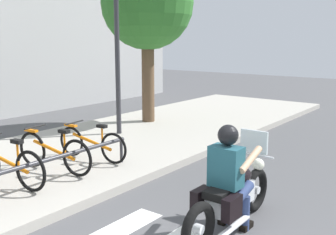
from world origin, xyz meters
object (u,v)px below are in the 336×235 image
(motorcycle, at_px, (231,197))
(rider, at_px, (229,171))
(tree_near_rack, at_px, (147,5))
(bike_rack, at_px, (28,167))
(bicycle_4, at_px, (92,143))
(street_lamp, at_px, (117,39))
(bicycle_3, at_px, (54,152))
(bicycle_2, at_px, (8,164))

(motorcycle, height_order, rider, rider)
(motorcycle, height_order, tree_near_rack, tree_near_rack)
(bike_rack, height_order, tree_near_rack, tree_near_rack)
(bicycle_4, bearing_deg, street_lamp, 30.82)
(motorcycle, height_order, bicycle_3, motorcycle)
(bicycle_3, bearing_deg, bicycle_2, -179.99)
(bicycle_3, bearing_deg, street_lamp, 22.38)
(bike_rack, bearing_deg, motorcycle, -69.59)
(rider, bearing_deg, bicycle_2, 106.18)
(rider, distance_m, street_lamp, 5.64)
(bicycle_2, xyz_separation_m, bike_rack, (0.00, -0.55, 0.06))
(street_lamp, relative_size, tree_near_rack, 0.86)
(motorcycle, relative_size, bicycle_3, 1.25)
(bicycle_4, xyz_separation_m, street_lamp, (1.98, 1.18, 2.00))
(bicycle_4, bearing_deg, bicycle_2, -179.96)
(bike_rack, distance_m, street_lamp, 4.57)
(bicycle_2, relative_size, bicycle_3, 0.98)
(bicycle_4, relative_size, bike_rack, 0.40)
(rider, xyz_separation_m, bike_rack, (-1.00, 2.88, -0.26))
(rider, relative_size, bike_rack, 0.35)
(rider, relative_size, street_lamp, 0.35)
(street_lamp, bearing_deg, bicycle_3, -157.62)
(street_lamp, bearing_deg, bicycle_4, -149.18)
(motorcycle, relative_size, bicycle_2, 1.28)
(motorcycle, distance_m, bicycle_3, 3.45)
(bicycle_3, height_order, tree_near_rack, tree_near_rack)
(bicycle_2, xyz_separation_m, bicycle_3, (0.89, 0.00, -0.00))
(bicycle_3, height_order, bike_rack, bicycle_3)
(street_lamp, bearing_deg, tree_near_rack, 13.81)
(bicycle_2, distance_m, bicycle_3, 0.89)
(bicycle_3, distance_m, bicycle_4, 0.89)
(motorcycle, height_order, bike_rack, motorcycle)
(bicycle_3, bearing_deg, tree_near_rack, 19.38)
(bicycle_3, xyz_separation_m, bicycle_4, (0.89, 0.00, -0.02))
(motorcycle, height_order, street_lamp, street_lamp)
(motorcycle, relative_size, tree_near_rack, 0.46)
(bicycle_4, bearing_deg, bike_rack, -162.71)
(bike_rack, relative_size, tree_near_rack, 0.88)
(rider, height_order, tree_near_rack, tree_near_rack)
(bicycle_3, relative_size, bicycle_4, 1.05)
(rider, xyz_separation_m, street_lamp, (2.77, 4.62, 1.66))
(street_lamp, bearing_deg, bicycle_2, -162.55)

